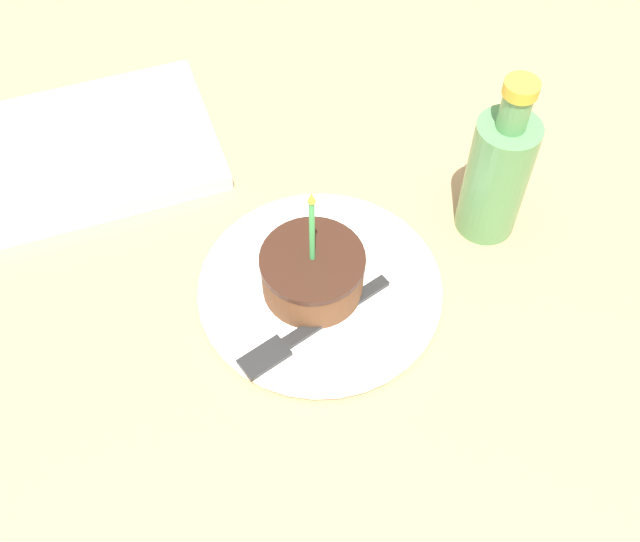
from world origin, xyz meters
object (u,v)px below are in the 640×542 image
object	(u,v)px
marble_board	(92,149)
cake_slice	(313,272)
plate	(320,288)
bottle	(499,175)
fork	(306,331)

from	to	relation	value
marble_board	cake_slice	bearing A→B (deg)	123.20
plate	bottle	size ratio (longest dim) A/B	1.27
bottle	marble_board	distance (m)	0.44
cake_slice	bottle	world-z (taller)	bottle
cake_slice	fork	bearing A→B (deg)	64.03
bottle	marble_board	world-z (taller)	bottle
plate	cake_slice	bearing A→B (deg)	-3.70
plate	fork	distance (m)	0.05
bottle	plate	bearing A→B (deg)	6.87
plate	cake_slice	world-z (taller)	cake_slice
plate	fork	xyz separation A→B (m)	(0.03, 0.05, 0.01)
plate	marble_board	distance (m)	0.31
bottle	marble_board	bearing A→B (deg)	-32.75
cake_slice	fork	xyz separation A→B (m)	(0.02, 0.05, -0.02)
plate	marble_board	size ratio (longest dim) A/B	0.88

